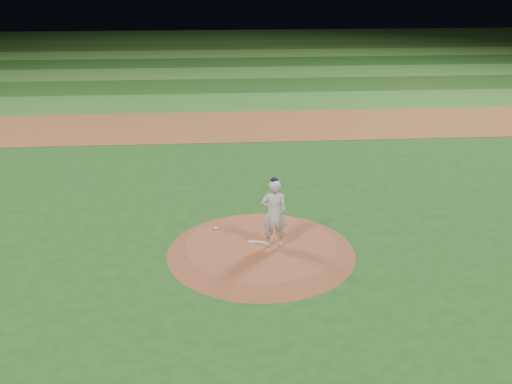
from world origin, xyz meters
TOP-DOWN VIEW (x-y plane):
  - ground at (0.00, 0.00)m, footprint 120.00×120.00m
  - infield_dirt_band at (0.00, 14.00)m, footprint 70.00×6.00m
  - outfield_stripe_0 at (0.00, 19.50)m, footprint 70.00×5.00m
  - outfield_stripe_1 at (0.00, 24.50)m, footprint 70.00×5.00m
  - outfield_stripe_2 at (0.00, 29.50)m, footprint 70.00×5.00m
  - outfield_stripe_3 at (0.00, 34.50)m, footprint 70.00×5.00m
  - outfield_stripe_4 at (0.00, 39.50)m, footprint 70.00×5.00m
  - outfield_stripe_5 at (0.00, 44.50)m, footprint 70.00×5.00m
  - pitchers_mound at (0.00, 0.00)m, footprint 5.50×5.50m
  - pitching_rubber at (-0.10, 0.14)m, footprint 0.54×0.26m
  - rosin_bag at (-1.31, 1.13)m, footprint 0.12×0.12m
  - pitcher_on_mound at (0.35, -0.13)m, footprint 0.76×0.50m

SIDE VIEW (x-z plane):
  - ground at x=0.00m, z-range 0.00..0.00m
  - outfield_stripe_0 at x=0.00m, z-range 0.00..0.02m
  - outfield_stripe_1 at x=0.00m, z-range 0.00..0.02m
  - outfield_stripe_2 at x=0.00m, z-range 0.00..0.02m
  - outfield_stripe_3 at x=0.00m, z-range 0.00..0.02m
  - outfield_stripe_4 at x=0.00m, z-range 0.00..0.02m
  - outfield_stripe_5 at x=0.00m, z-range 0.00..0.02m
  - infield_dirt_band at x=0.00m, z-range 0.00..0.02m
  - pitchers_mound at x=0.00m, z-range 0.00..0.25m
  - pitching_rubber at x=-0.10m, z-range 0.25..0.28m
  - rosin_bag at x=-1.31m, z-range 0.25..0.31m
  - pitcher_on_mound at x=0.35m, z-range 0.23..2.35m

